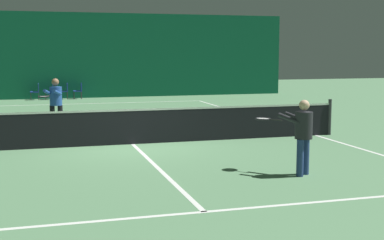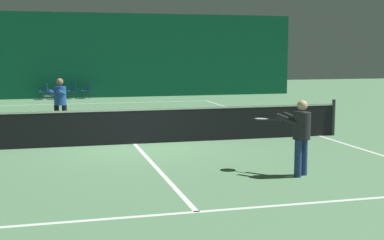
# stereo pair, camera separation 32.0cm
# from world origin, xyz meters

# --- Properties ---
(ground_plane) EXTENTS (60.00, 60.00, 0.00)m
(ground_plane) POSITION_xyz_m (0.00, 0.00, 0.00)
(ground_plane) COLOR #56845B
(backdrop_curtain) EXTENTS (23.00, 0.12, 4.57)m
(backdrop_curtain) POSITION_xyz_m (0.00, 15.32, 2.28)
(backdrop_curtain) COLOR #0F5138
(backdrop_curtain) RESTS_ON ground
(court_line_baseline_far) EXTENTS (11.00, 0.10, 0.00)m
(court_line_baseline_far) POSITION_xyz_m (0.00, 11.90, 0.00)
(court_line_baseline_far) COLOR white
(court_line_baseline_far) RESTS_ON ground
(court_line_service_far) EXTENTS (8.25, 0.10, 0.00)m
(court_line_service_far) POSITION_xyz_m (0.00, 6.40, 0.00)
(court_line_service_far) COLOR white
(court_line_service_far) RESTS_ON ground
(court_line_service_near) EXTENTS (8.25, 0.10, 0.00)m
(court_line_service_near) POSITION_xyz_m (0.00, -6.40, 0.00)
(court_line_service_near) COLOR white
(court_line_service_near) RESTS_ON ground
(court_line_sideline_right) EXTENTS (0.10, 23.80, 0.00)m
(court_line_sideline_right) POSITION_xyz_m (5.50, 0.00, 0.00)
(court_line_sideline_right) COLOR white
(court_line_sideline_right) RESTS_ON ground
(court_line_centre) EXTENTS (0.10, 12.80, 0.00)m
(court_line_centre) POSITION_xyz_m (0.00, 0.00, 0.00)
(court_line_centre) COLOR white
(court_line_centre) RESTS_ON ground
(tennis_net) EXTENTS (12.00, 0.10, 1.07)m
(tennis_net) POSITION_xyz_m (0.00, 0.00, 0.51)
(tennis_net) COLOR black
(tennis_net) RESTS_ON ground
(player_near) EXTENTS (1.01, 1.25, 1.52)m
(player_near) POSITION_xyz_m (2.62, -4.54, 0.89)
(player_near) COLOR navy
(player_near) RESTS_ON ground
(player_far) EXTENTS (0.84, 1.37, 1.65)m
(player_far) POSITION_xyz_m (-1.89, 3.06, 0.96)
(player_far) COLOR black
(player_far) RESTS_ON ground
(courtside_chair_0) EXTENTS (0.44, 0.44, 0.84)m
(courtside_chair_0) POSITION_xyz_m (-2.47, 14.77, 0.49)
(courtside_chair_0) COLOR #2D2D2D
(courtside_chair_0) RESTS_ON ground
(courtside_chair_1) EXTENTS (0.44, 0.44, 0.84)m
(courtside_chair_1) POSITION_xyz_m (-1.74, 14.77, 0.49)
(courtside_chair_1) COLOR #2D2D2D
(courtside_chair_1) RESTS_ON ground
(courtside_chair_2) EXTENTS (0.44, 0.44, 0.84)m
(courtside_chair_2) POSITION_xyz_m (-1.01, 14.77, 0.49)
(courtside_chair_2) COLOR #2D2D2D
(courtside_chair_2) RESTS_ON ground
(courtside_chair_3) EXTENTS (0.44, 0.44, 0.84)m
(courtside_chair_3) POSITION_xyz_m (-0.28, 14.77, 0.49)
(courtside_chair_3) COLOR #2D2D2D
(courtside_chair_3) RESTS_ON ground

